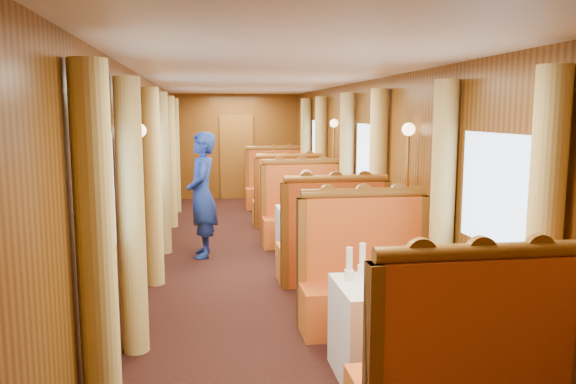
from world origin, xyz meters
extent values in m
cube|color=brown|center=(0.00, 5.97, 1.00)|extent=(0.80, 0.04, 2.00)
cube|color=white|center=(0.75, -3.50, 0.38)|extent=(1.05, 0.72, 0.75)
cube|color=#B22F13|center=(0.75, -4.67, 0.85)|extent=(1.30, 0.12, 0.80)
cylinder|color=brown|center=(0.75, -4.67, 1.29)|extent=(1.23, 0.10, 0.10)
cube|color=#B22F13|center=(0.75, -2.55, 0.23)|extent=(1.30, 0.55, 0.45)
cube|color=#B22F13|center=(0.75, -2.33, 0.85)|extent=(1.30, 0.12, 0.80)
cylinder|color=brown|center=(0.75, -2.33, 1.29)|extent=(1.23, 0.10, 0.10)
cube|color=white|center=(0.75, 0.00, 0.38)|extent=(1.05, 0.72, 0.75)
cube|color=#B22F13|center=(0.75, -0.95, 0.23)|extent=(1.30, 0.55, 0.45)
cube|color=#B22F13|center=(0.75, -1.17, 0.85)|extent=(1.30, 0.12, 0.80)
cylinder|color=brown|center=(0.75, -1.17, 1.29)|extent=(1.23, 0.10, 0.10)
cube|color=#B22F13|center=(0.75, 0.95, 0.23)|extent=(1.30, 0.55, 0.45)
cube|color=#B22F13|center=(0.75, 1.17, 0.85)|extent=(1.30, 0.12, 0.80)
cylinder|color=brown|center=(0.75, 1.17, 1.29)|extent=(1.23, 0.10, 0.10)
cube|color=white|center=(0.75, 3.50, 0.38)|extent=(1.05, 0.72, 0.75)
cube|color=#B22F13|center=(0.75, 2.55, 0.23)|extent=(1.30, 0.55, 0.45)
cube|color=#B22F13|center=(0.75, 2.33, 0.85)|extent=(1.30, 0.12, 0.80)
cylinder|color=brown|center=(0.75, 2.33, 1.29)|extent=(1.23, 0.10, 0.10)
cube|color=#B22F13|center=(0.75, 4.45, 0.23)|extent=(1.30, 0.55, 0.45)
cube|color=#B22F13|center=(0.75, 4.67, 0.85)|extent=(1.30, 0.12, 0.80)
cylinder|color=brown|center=(0.75, 4.67, 1.29)|extent=(1.23, 0.10, 0.10)
cube|color=silver|center=(0.68, -3.51, 0.76)|extent=(0.39, 0.33, 0.01)
cylinder|color=white|center=(1.01, -3.63, 0.76)|extent=(0.20, 0.20, 0.01)
cylinder|color=white|center=(0.34, -3.36, 0.79)|extent=(0.08, 0.08, 0.08)
cylinder|color=white|center=(0.34, -3.36, 0.92)|extent=(0.05, 0.05, 0.18)
cylinder|color=white|center=(0.48, -3.24, 0.79)|extent=(0.08, 0.08, 0.08)
cylinder|color=white|center=(0.48, -3.24, 0.92)|extent=(0.05, 0.05, 0.18)
cylinder|color=silver|center=(0.75, -0.01, 0.82)|extent=(0.06, 0.06, 0.14)
cylinder|color=silver|center=(0.74, 3.48, 0.82)|extent=(0.06, 0.06, 0.14)
cylinder|color=#D1BE6B|center=(-1.38, -4.28, 1.18)|extent=(0.22, 0.22, 2.35)
cylinder|color=#D1BE6B|center=(-1.38, -2.72, 1.18)|extent=(0.22, 0.22, 2.35)
cylinder|color=#D1BE6B|center=(1.38, -4.28, 1.18)|extent=(0.22, 0.22, 2.35)
cylinder|color=#D1BE6B|center=(1.38, -2.72, 1.18)|extent=(0.22, 0.22, 2.35)
cylinder|color=#D1BE6B|center=(-1.38, -0.78, 1.18)|extent=(0.22, 0.22, 2.35)
cylinder|color=#D1BE6B|center=(-1.38, 0.78, 1.18)|extent=(0.22, 0.22, 2.35)
cylinder|color=#D1BE6B|center=(1.38, -0.78, 1.18)|extent=(0.22, 0.22, 2.35)
cylinder|color=#D1BE6B|center=(1.38, 0.78, 1.18)|extent=(0.22, 0.22, 2.35)
cylinder|color=#D1BE6B|center=(-1.38, 2.72, 1.18)|extent=(0.22, 0.22, 2.35)
cylinder|color=#D1BE6B|center=(-1.38, 4.28, 1.18)|extent=(0.22, 0.22, 2.35)
cylinder|color=#D1BE6B|center=(1.38, 2.72, 1.18)|extent=(0.22, 0.22, 2.35)
cylinder|color=#D1BE6B|center=(1.38, 4.28, 1.18)|extent=(0.22, 0.22, 2.35)
cylinder|color=#BF8C3F|center=(-1.40, -1.75, 0.93)|extent=(0.04, 0.04, 1.85)
sphere|color=#FFD18C|center=(-1.40, -1.75, 1.88)|extent=(0.14, 0.14, 0.14)
cylinder|color=#BF8C3F|center=(1.40, -1.75, 0.93)|extent=(0.04, 0.04, 1.85)
sphere|color=#FFD18C|center=(1.40, -1.75, 1.88)|extent=(0.14, 0.14, 0.14)
cylinder|color=#BF8C3F|center=(-1.40, 1.75, 0.93)|extent=(0.04, 0.04, 1.85)
sphere|color=#FFD18C|center=(-1.40, 1.75, 1.88)|extent=(0.14, 0.14, 0.14)
cylinder|color=#BF8C3F|center=(1.40, 1.75, 0.93)|extent=(0.04, 0.04, 1.85)
sphere|color=#FFD18C|center=(1.40, 1.75, 1.88)|extent=(0.14, 0.14, 0.14)
imported|color=navy|center=(-0.81, 0.49, 0.90)|extent=(0.44, 0.66, 1.79)
cube|color=beige|center=(0.75, 0.77, 0.75)|extent=(0.40, 0.24, 0.55)
sphere|color=tan|center=(0.75, 0.77, 1.11)|extent=(0.20, 0.20, 0.20)
cube|color=beige|center=(0.75, 0.60, 0.52)|extent=(0.36, 0.30, 0.14)
camera|label=1|loc=(-0.76, -7.51, 2.06)|focal=35.00mm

